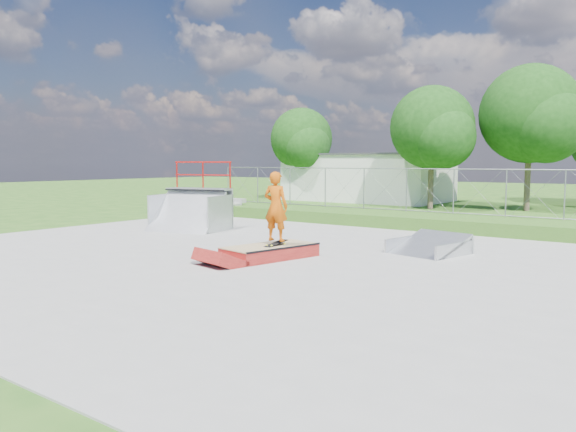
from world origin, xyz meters
name	(u,v)px	position (x,y,z in m)	size (l,w,h in m)	color
ground	(240,258)	(0.00, 0.00, 0.00)	(120.00, 120.00, 0.00)	#265518
concrete_pad	(240,257)	(0.00, 0.00, 0.02)	(20.00, 16.00, 0.04)	gray
grass_berm	(395,219)	(0.00, 9.50, 0.25)	(24.00, 3.00, 0.50)	#265518
grind_box	(270,252)	(0.79, 0.32, 0.19)	(1.71, 2.70, 0.37)	maroon
quarter_pipe	(189,196)	(-5.44, 3.36, 1.29)	(2.57, 2.18, 2.57)	#B0B4B9
flat_bank_ramp	(428,245)	(3.84, 3.54, 0.26)	(1.71, 1.83, 0.53)	#B0B4B9
skateboard	(276,244)	(0.91, 0.41, 0.42)	(0.22, 0.80, 0.02)	black
skater	(276,209)	(0.91, 0.41, 1.33)	(0.67, 0.44, 1.82)	#C25009
concrete_stairs	(226,207)	(-8.50, 8.70, 0.40)	(1.50, 1.60, 0.80)	gray
chain_link_fence	(406,190)	(0.00, 10.50, 1.40)	(20.00, 0.06, 1.80)	gray
utility_building_flat	(368,178)	(-8.00, 22.00, 1.50)	(10.00, 6.00, 3.00)	silver
tree_left_near	(435,130)	(-1.75, 17.83, 4.24)	(4.76, 4.48, 6.65)	brown
tree_center	(535,117)	(2.78, 19.81, 4.85)	(5.44, 5.12, 7.60)	brown
tree_left_far	(303,141)	(-11.77, 19.85, 3.94)	(4.42, 4.16, 6.18)	brown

